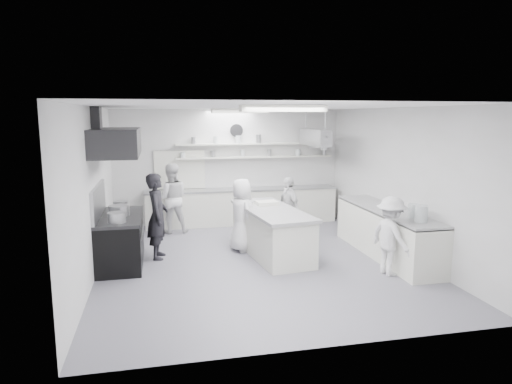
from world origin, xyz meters
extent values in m
cube|color=slate|center=(0.00, 0.00, -0.01)|extent=(6.00, 7.00, 0.02)
cube|color=white|center=(0.00, 0.00, 3.01)|extent=(6.00, 7.00, 0.02)
cube|color=silver|center=(0.00, 3.50, 1.50)|extent=(6.00, 0.04, 3.00)
cube|color=silver|center=(0.00, -3.50, 1.50)|extent=(6.00, 0.04, 3.00)
cube|color=silver|center=(-3.00, 0.00, 1.50)|extent=(0.04, 7.00, 3.00)
cube|color=silver|center=(3.00, 0.00, 1.50)|extent=(0.04, 7.00, 3.00)
cube|color=black|center=(-2.60, 0.40, 0.45)|extent=(0.80, 1.80, 0.90)
cube|color=#262628|center=(-2.60, 0.40, 2.35)|extent=(0.85, 2.00, 0.50)
cube|color=silver|center=(0.30, 3.20, 0.46)|extent=(5.00, 0.60, 0.92)
cube|color=silver|center=(0.70, 3.37, 1.75)|extent=(4.20, 0.26, 0.04)
cube|color=silver|center=(0.70, 3.37, 2.10)|extent=(4.20, 0.26, 0.04)
cube|color=black|center=(-1.30, 3.48, 1.45)|extent=(1.30, 0.04, 1.00)
cylinder|color=white|center=(0.20, 3.46, 2.45)|extent=(0.32, 0.05, 0.32)
cube|color=silver|center=(2.65, -0.20, 0.47)|extent=(0.74, 3.30, 0.94)
cube|color=#A4A5A8|center=(2.00, 2.40, 2.30)|extent=(0.30, 1.60, 0.40)
cube|color=silver|center=(0.00, -1.80, 2.94)|extent=(1.30, 0.25, 0.10)
cube|color=silver|center=(0.00, 1.80, 2.94)|extent=(1.30, 0.25, 0.10)
cube|color=silver|center=(0.39, 0.39, 0.45)|extent=(1.21, 2.55, 0.91)
cylinder|color=#A4A5A8|center=(-2.60, 0.38, 1.03)|extent=(0.38, 0.38, 0.25)
imported|color=black|center=(-1.90, 0.63, 0.86)|extent=(0.47, 0.67, 1.72)
imported|color=silver|center=(-1.56, 2.64, 0.85)|extent=(0.84, 0.66, 1.70)
imported|color=silver|center=(-0.17, 0.78, 0.77)|extent=(0.67, 0.85, 1.54)
imported|color=silver|center=(1.05, 1.43, 0.73)|extent=(0.54, 0.91, 1.46)
imported|color=silver|center=(2.17, -1.25, 0.71)|extent=(0.71, 1.01, 1.42)
imported|color=#A4A5A8|center=(0.25, 1.08, 0.94)|extent=(0.26, 0.26, 0.06)
imported|color=silver|center=(0.21, 1.01, 0.94)|extent=(0.26, 0.26, 0.06)
imported|color=silver|center=(2.70, -0.30, 0.97)|extent=(0.27, 0.27, 0.05)
camera|label=1|loc=(-1.86, -8.44, 2.83)|focal=31.99mm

